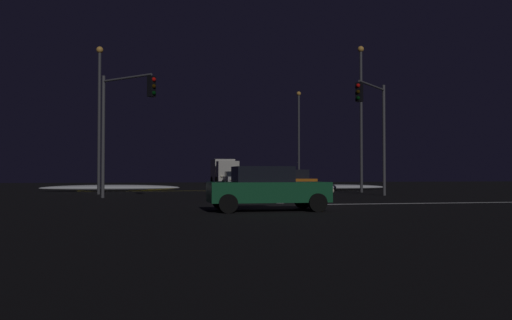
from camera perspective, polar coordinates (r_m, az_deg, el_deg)
name	(u,v)px	position (r m, az deg, el deg)	size (l,w,h in m)	color
ground	(287,206)	(22.37, 3.40, -4.99)	(120.00, 120.00, 0.10)	black
stop_line_north	(252,197)	(29.98, -0.40, -4.00)	(0.35, 13.35, 0.01)	white
centre_line_ns	(224,191)	(41.42, -3.44, -3.31)	(22.00, 0.15, 0.01)	yellow
crosswalk_bar_east	(457,203)	(25.54, 20.90, -4.34)	(13.35, 0.40, 0.01)	white
snow_bank_left_curb	(111,188)	(41.49, -15.40, -2.93)	(10.35, 1.50, 0.48)	white
snow_bank_right_curb	(332,187)	(42.70, 8.25, -2.94)	(8.90, 1.50, 0.45)	white
sedan_orange	(293,182)	(32.93, 4.02, -2.39)	(2.02, 4.33, 1.57)	#C66014
sedan_red	(271,181)	(39.31, 1.62, -2.25)	(2.02, 4.33, 1.57)	maroon
sedan_black	(256,180)	(44.85, 0.05, -2.15)	(2.02, 4.33, 1.57)	black
sedan_gray	(247,179)	(50.45, -1.00, -2.08)	(2.02, 4.33, 1.57)	slate
sedan_silver	(233,179)	(57.12, -2.46, -2.01)	(2.02, 4.33, 1.57)	#B7B7BC
box_truck	(224,171)	(64.26, -3.49, -1.15)	(2.68, 8.28, 3.08)	beige
sedan_green_crossing	(267,188)	(18.71, 1.17, -3.06)	(4.33, 2.02, 1.57)	#14512D
traffic_signal_nw	(122,113)	(28.97, -14.23, 4.99)	(2.89, 2.89, 6.68)	#4C4C51
traffic_signal_ne	(374,118)	(31.59, 12.66, 4.50)	(3.00, 3.00, 6.71)	#4C4C51
streetlamp_right_near	(361,109)	(38.20, 11.28, 5.42)	(0.44, 0.44, 10.38)	#424247
streetlamp_left_near	(99,109)	(35.41, -16.56, 5.27)	(0.44, 0.44, 9.50)	#424247
streetlamp_right_far	(299,132)	(53.22, 4.65, 3.02)	(0.44, 0.44, 9.61)	#424247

